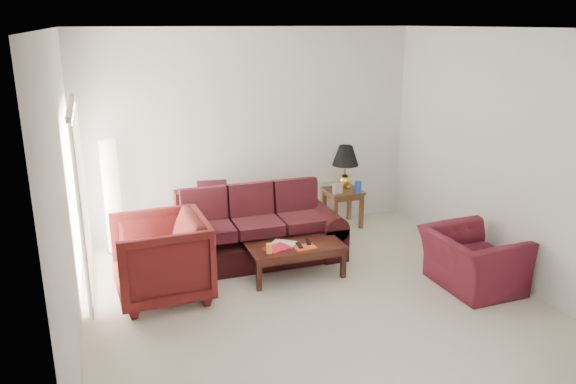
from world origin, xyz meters
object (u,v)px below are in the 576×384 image
(sofa, at_px, (255,227))
(armchair_left, at_px, (161,258))
(end_table, at_px, (343,208))
(floor_lamp, at_px, (112,197))
(armchair_right, at_px, (472,260))
(coffee_table, at_px, (295,260))

(sofa, bearing_deg, armchair_left, -156.41)
(end_table, relative_size, floor_lamp, 0.36)
(armchair_right, height_order, coffee_table, armchair_right)
(floor_lamp, distance_m, coffee_table, 2.65)
(armchair_left, distance_m, armchair_right, 3.66)
(armchair_left, height_order, armchair_right, armchair_left)
(armchair_right, xyz_separation_m, coffee_table, (-1.89, 0.98, -0.14))
(sofa, distance_m, floor_lamp, 1.99)
(end_table, height_order, armchair_left, armchair_left)
(armchair_left, bearing_deg, sofa, 114.59)
(floor_lamp, bearing_deg, armchair_left, -74.25)
(end_table, bearing_deg, sofa, -152.69)
(armchair_right, bearing_deg, floor_lamp, 55.82)
(floor_lamp, height_order, armchair_right, floor_lamp)
(end_table, xyz_separation_m, floor_lamp, (-3.40, 0.05, 0.51))
(armchair_left, height_order, coffee_table, armchair_left)
(armchair_right, bearing_deg, coffee_table, 60.72)
(floor_lamp, xyz_separation_m, armchair_right, (3.97, -2.51, -0.45))
(sofa, relative_size, armchair_left, 2.18)
(sofa, relative_size, armchair_right, 2.18)
(end_table, distance_m, armchair_left, 3.33)
(end_table, xyz_separation_m, coffee_table, (-1.32, -1.48, -0.08))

